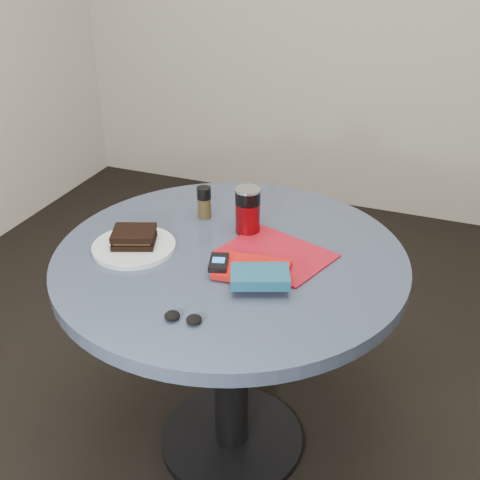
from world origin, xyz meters
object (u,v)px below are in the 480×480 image
(pepper_grinder, at_px, (204,202))
(red_book, at_px, (252,269))
(magazine, at_px, (276,254))
(novel, at_px, (260,277))
(sandwich, at_px, (134,237))
(soda_can, at_px, (248,210))
(plate, at_px, (134,247))
(table, at_px, (231,301))
(headphones, at_px, (183,318))
(mp3_player, at_px, (219,262))

(pepper_grinder, relative_size, red_book, 0.53)
(magazine, height_order, novel, novel)
(sandwich, height_order, soda_can, soda_can)
(soda_can, height_order, pepper_grinder, soda_can)
(plate, bearing_deg, novel, -8.37)
(pepper_grinder, bearing_deg, novel, -46.88)
(table, height_order, pepper_grinder, pepper_grinder)
(soda_can, xyz_separation_m, pepper_grinder, (-0.16, 0.04, -0.02))
(sandwich, bearing_deg, novel, -9.42)
(plate, bearing_deg, pepper_grinder, 67.84)
(sandwich, xyz_separation_m, magazine, (0.39, 0.11, -0.03))
(soda_can, relative_size, red_book, 0.73)
(headphones, bearing_deg, mp3_player, 91.98)
(plate, distance_m, novel, 0.41)
(table, xyz_separation_m, sandwich, (-0.27, -0.07, 0.20))
(novel, distance_m, headphones, 0.23)
(novel, distance_m, mp3_player, 0.14)
(sandwich, distance_m, pepper_grinder, 0.27)
(table, xyz_separation_m, soda_can, (-0.00, 0.14, 0.23))
(novel, bearing_deg, pepper_grinder, 111.85)
(magazine, bearing_deg, table, -142.25)
(magazine, height_order, mp3_player, mp3_player)
(plate, height_order, magazine, plate)
(novel, bearing_deg, magazine, 73.17)
(magazine, xyz_separation_m, novel, (0.01, -0.18, 0.03))
(table, relative_size, novel, 6.70)
(soda_can, distance_m, magazine, 0.17)
(mp3_player, distance_m, headphones, 0.24)
(plate, xyz_separation_m, soda_can, (0.27, 0.22, 0.06))
(headphones, bearing_deg, table, 92.60)
(table, relative_size, headphones, 10.41)
(mp3_player, bearing_deg, soda_can, 91.72)
(plate, distance_m, mp3_player, 0.27)
(plate, xyz_separation_m, novel, (0.40, -0.06, 0.03))
(table, relative_size, soda_can, 7.09)
(soda_can, xyz_separation_m, mp3_player, (0.01, -0.24, -0.04))
(plate, xyz_separation_m, sandwich, (-0.00, 0.01, 0.03))
(sandwich, distance_m, red_book, 0.36)
(table, bearing_deg, plate, -163.90)
(table, xyz_separation_m, magazine, (0.12, 0.04, 0.17))
(sandwich, distance_m, headphones, 0.39)
(red_book, relative_size, novel, 1.29)
(soda_can, distance_m, novel, 0.31)
(plate, height_order, pepper_grinder, pepper_grinder)
(mp3_player, bearing_deg, magazine, 50.39)
(magazine, bearing_deg, pepper_grinder, 172.78)
(table, relative_size, red_book, 5.18)
(table, height_order, novel, novel)
(sandwich, bearing_deg, soda_can, 38.22)
(sandwich, height_order, novel, sandwich)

